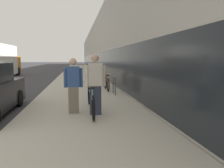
% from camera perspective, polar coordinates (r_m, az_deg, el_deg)
% --- Properties ---
extents(sidewalk_slab, '(3.98, 70.00, 0.10)m').
position_cam_1_polar(sidewalk_slab, '(25.01, -8.56, 2.67)').
color(sidewalk_slab, '#BCB5A5').
rests_on(sidewalk_slab, ground).
extents(storefront_facade, '(10.01, 70.00, 6.42)m').
position_cam_1_polar(storefront_facade, '(33.77, 3.36, 9.10)').
color(storefront_facade, '#BCB7AD').
rests_on(storefront_facade, ground).
extents(tandem_bicycle, '(0.52, 2.84, 0.87)m').
position_cam_1_polar(tandem_bicycle, '(6.87, -5.55, -4.11)').
color(tandem_bicycle, black).
rests_on(tandem_bicycle, sidewalk_slab).
extents(person_rider, '(0.61, 0.24, 1.78)m').
position_cam_1_polar(person_rider, '(6.43, -4.38, -0.12)').
color(person_rider, '#33384C').
rests_on(person_rider, sidewalk_slab).
extents(person_bystander, '(0.57, 0.22, 1.67)m').
position_cam_1_polar(person_bystander, '(6.70, -10.05, -0.42)').
color(person_bystander, '#756B5B').
rests_on(person_bystander, sidewalk_slab).
extents(bike_rack_hoop, '(0.05, 0.60, 0.84)m').
position_cam_1_polar(bike_rack_hoop, '(10.10, 0.57, 0.18)').
color(bike_rack_hoop, '#4C4C51').
rests_on(bike_rack_hoop, sidewalk_slab).
extents(cruiser_bike_nearest, '(0.52, 1.68, 0.85)m').
position_cam_1_polar(cruiser_bike_nearest, '(11.37, -1.36, 0.14)').
color(cruiser_bike_nearest, black).
rests_on(cruiser_bike_nearest, sidewalk_slab).
extents(cruiser_bike_middle, '(0.52, 1.74, 0.98)m').
position_cam_1_polar(cruiser_bike_middle, '(13.46, -2.50, 1.35)').
color(cruiser_bike_middle, black).
rests_on(cruiser_bike_middle, sidewalk_slab).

